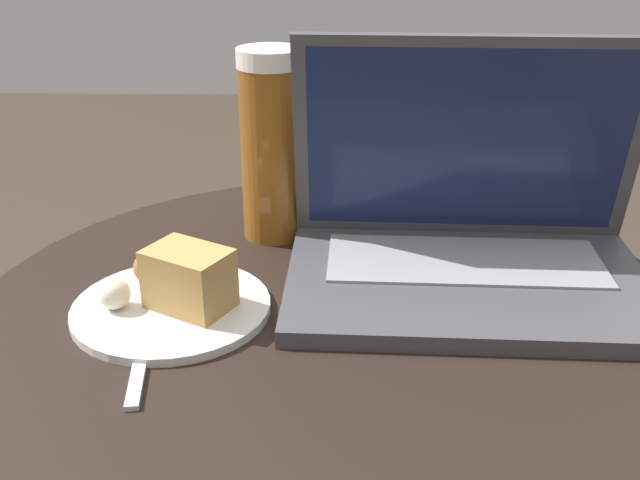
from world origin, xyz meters
The scene contains 5 objects.
table centered at (0.00, 0.00, 0.37)m, with size 0.74×0.74×0.51m.
laptop centered at (0.14, 0.07, 0.56)m, with size 0.39×0.26×0.26m.
beer_glass centered at (-0.08, 0.18, 0.62)m, with size 0.07×0.07×0.23m.
snack_plate centered at (-0.16, -0.01, 0.53)m, with size 0.20×0.20×0.07m.
fork centered at (-0.18, -0.06, 0.51)m, with size 0.04×0.20×0.00m.
Camera 1 is at (0.00, -0.66, 0.89)m, focal length 42.00 mm.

